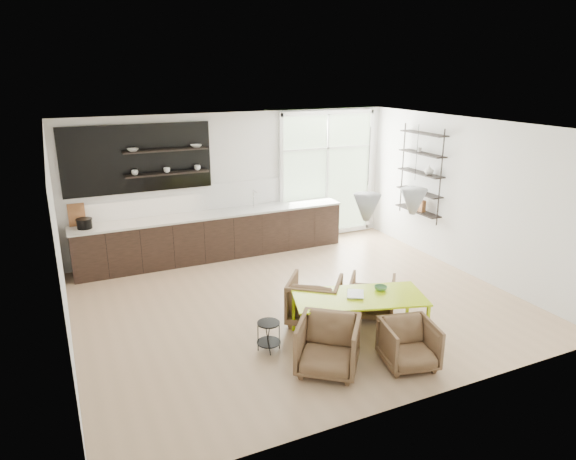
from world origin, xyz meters
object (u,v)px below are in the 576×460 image
object	(u,v)px
dining_table	(359,299)
wire_stool	(269,332)
armchair_front_right	(409,344)
armchair_front_left	(328,346)
armchair_back_right	(372,296)
armchair_back_left	(314,300)

from	to	relation	value
dining_table	wire_stool	distance (m)	1.35
dining_table	armchair_front_right	distance (m)	0.95
armchair_front_right	armchair_front_left	bearing A→B (deg)	174.64
armchair_back_right	wire_stool	bearing A→B (deg)	46.62
armchair_back_left	armchair_back_right	size ratio (longest dim) A/B	1.13
armchair_back_right	wire_stool	world-z (taller)	armchair_back_right
armchair_back_right	armchair_front_left	bearing A→B (deg)	75.50
armchair_front_right	wire_stool	size ratio (longest dim) A/B	1.60
armchair_front_left	wire_stool	xyz separation A→B (m)	(-0.49, 0.78, -0.08)
armchair_back_right	armchair_front_left	size ratio (longest dim) A/B	0.90
dining_table	armchair_back_right	bearing A→B (deg)	59.08
armchair_front_left	armchair_front_right	distance (m)	1.07
dining_table	armchair_front_left	distance (m)	0.98
armchair_front_left	wire_stool	world-z (taller)	armchair_front_left
wire_stool	armchair_front_left	bearing A→B (deg)	-57.68
dining_table	armchair_front_left	world-z (taller)	armchair_front_left
dining_table	wire_stool	bearing A→B (deg)	-174.56
armchair_back_left	armchair_front_left	xyz separation A→B (m)	(-0.47, -1.26, -0.01)
dining_table	armchair_front_right	world-z (taller)	dining_table
armchair_back_left	armchair_back_right	xyz separation A→B (m)	(0.92, -0.19, -0.04)
armchair_back_right	armchair_front_right	world-z (taller)	armchair_back_right
armchair_back_left	armchair_front_right	xyz separation A→B (m)	(0.55, -1.60, -0.05)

